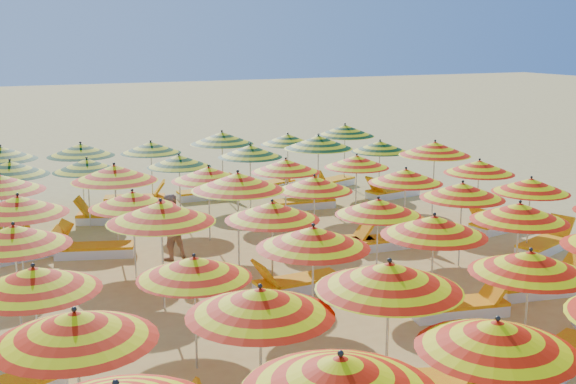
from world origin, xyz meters
The scene contains 60 objects.
ground centered at (0.00, 0.00, 0.00)m, with size 120.00×120.00×0.00m, color #E2C164.
umbrella_1 centered at (-3.07, -7.49, 1.76)m, with size 2.47×2.47×2.00m.
umbrella_2 centered at (-0.99, -7.18, 1.64)m, with size 2.09×2.09×1.87m.
umbrella_6 centered at (-5.12, -5.18, 1.69)m, with size 1.86×1.86×1.92m.
umbrella_7 centered at (-2.99, -5.33, 1.69)m, with size 2.32×2.32×1.92m.
umbrella_8 centered at (-1.24, -5.40, 1.79)m, with size 2.48×2.48×2.03m.
umbrella_9 centered at (1.19, -5.30, 1.62)m, with size 2.07×2.07×1.84m.
umbrella_12 centered at (-5.37, -3.22, 1.65)m, with size 2.10×2.10×1.87m.
umbrella_13 centered at (-3.21, -3.36, 1.56)m, with size 1.86×1.86×1.77m.
umbrella_14 centered at (-1.18, -3.09, 1.70)m, with size 1.87×1.87×1.93m.
umbrella_15 centered at (1.01, -3.22, 1.68)m, with size 2.14×2.14×1.90m.
umbrella_16 centered at (3.04, -3.01, 1.66)m, with size 2.21×2.21×1.88m.
umbrella_18 centered at (-5.46, -0.97, 1.68)m, with size 2.32×2.32×1.90m.
umbrella_19 centered at (-3.04, -0.85, 1.79)m, with size 2.30×2.30×2.03m.
umbrella_20 centered at (-1.01, -1.03, 1.64)m, with size 2.19×2.19×1.87m.
umbrella_21 centered at (1.12, -1.26, 1.56)m, with size 1.86×1.86×1.77m.
umbrella_22 centered at (3.27, -1.05, 1.64)m, with size 1.92×1.92×1.87m.
umbrella_23 centered at (5.18, -0.97, 1.57)m, with size 1.69×1.69×1.79m.
umbrella_24 centered at (-5.25, 1.08, 1.71)m, with size 2.19×2.19×1.94m.
umbrella_25 centered at (-3.13, 1.05, 1.62)m, with size 2.10×2.10×1.84m.
umbrella_26 centered at (-0.95, 0.94, 1.82)m, with size 2.04×2.04×2.07m.
umbrella_27 centered at (0.90, 1.08, 1.59)m, with size 1.79×1.79×1.81m.
umbrella_28 centered at (3.18, 0.92, 1.61)m, with size 2.07×2.07×1.83m.
umbrella_29 centered at (5.45, 1.11, 1.62)m, with size 1.89×1.89×1.84m.
umbrella_30 centered at (-5.45, 3.25, 1.74)m, with size 2.16×2.16×1.97m.
umbrella_31 centered at (-3.08, 3.09, 1.79)m, with size 2.51×2.51×2.03m.
umbrella_32 centered at (-0.93, 2.95, 1.63)m, with size 2.04×2.04×1.85m.
umbrella_33 centered at (1.18, 3.26, 1.61)m, with size 1.84×1.84×1.83m.
umbrella_34 centered at (3.19, 3.22, 1.58)m, with size 1.90×1.90×1.80m.
umbrella_35 centered at (5.45, 2.98, 1.81)m, with size 1.99×1.99×2.05m.
umbrella_36 centered at (-5.13, 5.24, 1.69)m, with size 2.16×2.16×1.92m.
umbrella_37 centered at (-3.32, 5.42, 1.60)m, with size 2.16×2.16×1.82m.
umbrella_38 centered at (-0.99, 5.27, 1.56)m, with size 2.09×2.09×1.78m.
umbrella_39 centered at (1.08, 5.45, 1.66)m, with size 2.03×2.03×1.89m.
umbrella_40 centered at (3.08, 5.25, 1.82)m, with size 2.58×2.58×2.07m.
umbrella_41 centered at (5.05, 5.13, 1.59)m, with size 2.13×2.13×1.80m.
umbrella_42 centered at (-5.22, 7.37, 1.74)m, with size 2.14×2.14×1.98m.
umbrella_43 centered at (-3.18, 7.29, 1.71)m, with size 1.92×1.92×1.94m.
umbrella_44 centered at (-1.20, 7.46, 1.62)m, with size 2.29×2.29×1.85m.
umbrella_45 centered at (0.94, 7.38, 1.78)m, with size 2.52×2.52×2.03m.
umbrella_46 centered at (3.15, 7.51, 1.60)m, with size 1.80×1.80×1.82m.
umbrella_47 centered at (5.12, 7.40, 1.78)m, with size 2.06×2.06×2.03m.
lounger_6 centered at (1.70, -5.53, 0.15)m, with size 1.82×1.19×0.69m.
lounger_9 centered at (1.61, -3.29, 0.15)m, with size 1.81×0.89×0.69m.
lounger_10 centered at (3.64, -3.07, 0.15)m, with size 1.80×0.82×0.69m.
lounger_12 centered at (-0.51, -1.01, 0.15)m, with size 1.76×0.67×0.69m.
lounger_13 centered at (5.78, -0.93, 0.15)m, with size 1.83×1.15×0.69m.
lounger_14 centered at (1.50, 1.07, 0.15)m, with size 1.80×0.85×0.69m.
lounger_15 centered at (2.67, 0.75, 0.15)m, with size 1.77×0.69×0.69m.
lounger_16 centered at (5.95, 0.87, 0.15)m, with size 1.81×0.92×0.69m.
lounger_17 centered at (-4.86, 3.38, 0.15)m, with size 1.83×1.03×0.69m.
lounger_18 centered at (-3.67, 2.87, 0.15)m, with size 1.83×1.06×0.69m.
lounger_20 centered at (-2.81, 5.64, 0.15)m, with size 1.83×1.15×0.69m.
lounger_21 centered at (2.58, 5.01, 0.15)m, with size 1.78×0.74×0.69m.
lounger_22 centered at (5.55, 5.21, 0.15)m, with size 1.81×0.86×0.69m.
lounger_23 centered at (-1.70, 7.37, 0.15)m, with size 1.83×1.04×0.69m.
lounger_24 centered at (0.44, 7.31, 0.15)m, with size 1.74×0.60×0.69m.
lounger_25 centered at (2.64, 7.68, 0.15)m, with size 1.83×1.12×0.69m.
lounger_26 centered at (4.53, 7.23, 0.15)m, with size 1.82×1.18×0.69m.
beachgoer_b centered at (-2.16, 1.99, 0.72)m, with size 0.70×0.55×1.45m, color tan.
Camera 1 is at (-6.02, -12.88, 4.83)m, focal length 45.00 mm.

